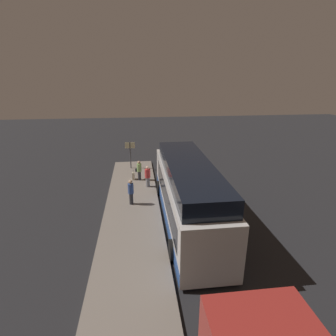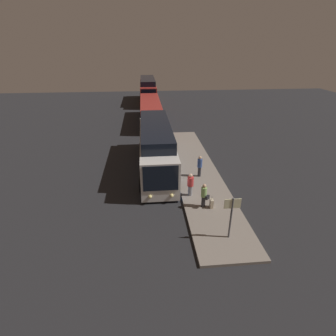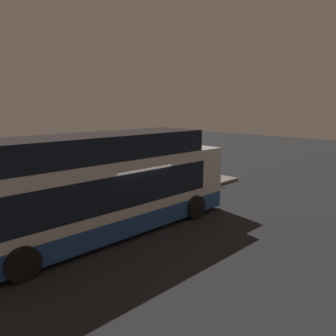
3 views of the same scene
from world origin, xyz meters
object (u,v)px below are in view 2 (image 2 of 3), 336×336
bus_second (150,112)px  bus_third (148,92)px  passenger_with_bags (190,184)px  passenger_waiting (200,165)px  sign_post (232,212)px  suitcase (211,203)px  passenger_boarding (204,195)px  bus_lead (156,149)px

bus_second → bus_third: size_ratio=0.96×
bus_second → passenger_with_bags: (18.80, 2.02, -0.38)m
passenger_waiting → sign_post: sign_post is taller
passenger_with_bags → suitcase: 2.00m
bus_second → suitcase: bus_second is taller
passenger_with_bags → passenger_waiting: bearing=-103.3°
bus_third → passenger_boarding: (33.33, 2.63, -0.82)m
bus_lead → passenger_boarding: 6.88m
bus_third → passenger_waiting: size_ratio=7.07×
bus_lead → passenger_boarding: bearing=22.6°
bus_lead → passenger_with_bags: (4.91, 2.02, -0.63)m
bus_second → passenger_boarding: size_ratio=7.13×
passenger_waiting → sign_post: 7.16m
bus_third → passenger_boarding: bus_third is taller
bus_lead → passenger_waiting: (2.18, 3.21, -0.58)m
passenger_boarding → passenger_with_bags: bearing=-107.3°
passenger_waiting → sign_post: size_ratio=0.69×
bus_third → passenger_with_bags: bus_third is taller
bus_third → sign_post: bus_third is taller
passenger_with_bags → sign_post: 4.65m
sign_post → passenger_waiting: bearing=-178.9°
bus_second → passenger_waiting: bearing=11.3°
passenger_with_bags → suitcase: bearing=134.4°
passenger_with_bags → passenger_boarding: bearing=123.4°
bus_third → suitcase: bus_third is taller
bus_lead → suitcase: 7.30m
bus_lead → suitcase: (6.49, 3.10, -1.20)m
passenger_boarding → bus_lead: bearing=-107.9°
bus_third → passenger_with_bags: bearing=3.6°
bus_second → passenger_boarding: 20.39m
sign_post → bus_lead: bearing=-160.2°
bus_second → sign_post: bus_second is taller
sign_post → bus_third: bearing=-174.7°
passenger_boarding → suitcase: bearing=119.8°
sign_post → passenger_with_bags: bearing=-163.2°
bus_third → sign_post: 36.47m
passenger_with_bags → bus_lead: bearing=-57.4°
bus_second → sign_post: size_ratio=4.68×
sign_post → passenger_boarding: bearing=-166.5°
passenger_with_bags → sign_post: bearing=116.9°
passenger_boarding → suitcase: size_ratio=1.94×
bus_third → passenger_boarding: size_ratio=7.41×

